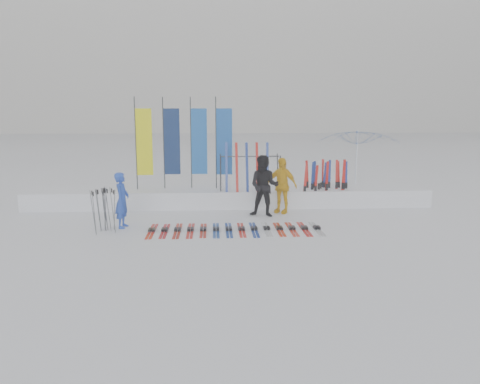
{
  "coord_description": "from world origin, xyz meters",
  "views": [
    {
      "loc": [
        -0.58,
        -11.7,
        3.31
      ],
      "look_at": [
        0.2,
        1.6,
        1.0
      ],
      "focal_mm": 35.0,
      "sensor_mm": 36.0,
      "label": 1
    }
  ],
  "objects": [
    {
      "name": "person_blue",
      "position": [
        -3.18,
        1.59,
        0.8
      ],
      "size": [
        0.44,
        0.62,
        1.6
      ],
      "primitive_type": "imported",
      "rotation": [
        0.0,
        0.0,
        1.46
      ],
      "color": "blue",
      "rests_on": "ground"
    },
    {
      "name": "upright_skis",
      "position": [
        3.38,
        4.35,
        0.79
      ],
      "size": [
        1.67,
        0.89,
        1.67
      ],
      "color": "navy",
      "rests_on": "ground"
    },
    {
      "name": "pole_cluster",
      "position": [
        -3.62,
        1.2,
        0.6
      ],
      "size": [
        0.63,
        0.61,
        1.25
      ],
      "color": "#595B60",
      "rests_on": "ground"
    },
    {
      "name": "snow_bank",
      "position": [
        0.0,
        4.6,
        0.3
      ],
      "size": [
        14.0,
        1.6,
        0.6
      ],
      "primitive_type": "cube",
      "color": "white",
      "rests_on": "ground"
    },
    {
      "name": "feather_flags",
      "position": [
        -1.57,
        4.78,
        2.24
      ],
      "size": [
        3.36,
        0.2,
        3.2
      ],
      "color": "#383A3F",
      "rests_on": "ground"
    },
    {
      "name": "tent_canopy",
      "position": [
        4.81,
        5.33,
        1.36
      ],
      "size": [
        3.79,
        3.82,
        2.72
      ],
      "primitive_type": "imported",
      "rotation": [
        0.0,
        0.0,
        0.33
      ],
      "color": "white",
      "rests_on": "ground"
    },
    {
      "name": "person_yellow",
      "position": [
        1.66,
        3.3,
        0.91
      ],
      "size": [
        1.14,
        0.97,
        1.82
      ],
      "primitive_type": "imported",
      "rotation": [
        0.0,
        0.0,
        -0.59
      ],
      "color": "yellow",
      "rests_on": "ground"
    },
    {
      "name": "person_black",
      "position": [
        1.04,
        2.79,
        0.97
      ],
      "size": [
        1.12,
        0.98,
        1.95
      ],
      "primitive_type": "imported",
      "rotation": [
        0.0,
        0.0,
        -0.3
      ],
      "color": "black",
      "rests_on": "ground"
    },
    {
      "name": "ground",
      "position": [
        0.0,
        0.0,
        0.0
      ],
      "size": [
        120.0,
        120.0,
        0.0
      ],
      "primitive_type": "plane",
      "color": "white",
      "rests_on": "ground"
    },
    {
      "name": "ski_rack",
      "position": [
        0.69,
        4.2,
        1.38
      ],
      "size": [
        2.04,
        0.8,
        1.23
      ],
      "color": "#383A3F",
      "rests_on": "ground"
    },
    {
      "name": "ski_row",
      "position": [
        0.03,
        1.07,
        0.04
      ],
      "size": [
        4.82,
        1.69,
        0.07
      ],
      "color": "red",
      "rests_on": "ground"
    }
  ]
}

